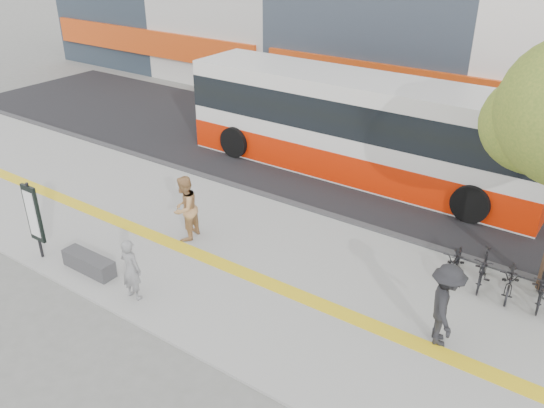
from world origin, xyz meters
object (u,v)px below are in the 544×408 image
Objects in this scene: pedestrian_dark at (445,305)px; bench at (89,263)px; bus at (359,129)px; seated_woman at (131,269)px; signboard at (33,215)px; pedestrian_tan at (185,208)px.

bench is at bearing 82.59° from pedestrian_dark.
bench is 10.16m from bus.
bus reaches higher than seated_woman.
bus reaches higher than pedestrian_dark.
pedestrian_dark reaches higher than bench.
signboard reaches higher than seated_woman.
bench is 1.01× the size of seated_woman.
pedestrian_tan is at bearing -104.25° from bus.
pedestrian_tan is (0.92, 2.69, 0.73)m from bench.
pedestrian_dark is at bearing -159.17° from seated_woman.
bench is 0.12× the size of bus.
seated_woman is 2.94m from pedestrian_tan.
signboard is 3.44m from seated_woman.
seated_woman is at bearing -95.27° from bus.
signboard is at bearing -51.44° from pedestrian_tan.
signboard is at bearing 1.88° from seated_woman.
signboard reaches higher than pedestrian_dark.
bench is at bearing -5.03° from seated_woman.
seated_woman is (1.80, -0.12, 0.57)m from bench.
bus is (4.30, 10.01, 0.30)m from signboard.
pedestrian_tan is at bearing 49.85° from signboard.
signboard is 1.14× the size of pedestrian_dark.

